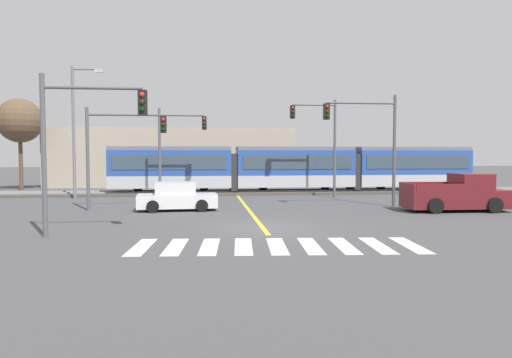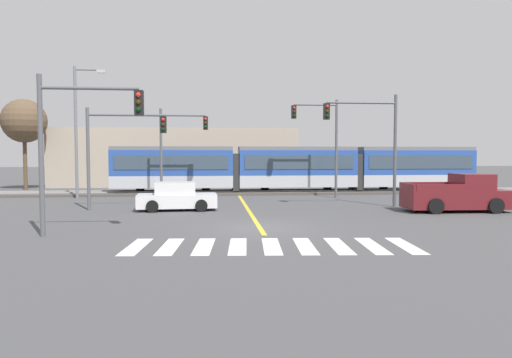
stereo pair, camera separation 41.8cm
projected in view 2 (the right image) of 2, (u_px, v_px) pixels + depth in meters
The scene contains 25 objects.
ground_plane at pixel (260, 228), 18.64m from camera, with size 200.00×200.00×0.00m, color #474749.
track_bed at pixel (238, 192), 35.18m from camera, with size 120.00×4.00×0.18m, color #4C4742.
rail_near at pixel (238, 191), 34.45m from camera, with size 120.00×0.08×0.10m, color #939399.
rail_far at pixel (237, 190), 35.89m from camera, with size 120.00×0.08×0.10m, color #939399.
light_rail_tram at pixel (296, 167), 35.50m from camera, with size 28.00×2.64×3.43m.
crosswalk_stripe_0 at pixel (136, 247), 14.76m from camera, with size 0.56×2.80×0.01m, color silver.
crosswalk_stripe_1 at pixel (170, 246), 14.79m from camera, with size 0.56×2.80×0.01m, color silver.
crosswalk_stripe_2 at pixel (204, 246), 14.81m from camera, with size 0.56×2.80×0.01m, color silver.
crosswalk_stripe_3 at pixel (238, 246), 14.83m from camera, with size 0.56×2.80×0.01m, color silver.
crosswalk_stripe_4 at pixel (272, 246), 14.85m from camera, with size 0.56×2.80×0.01m, color silver.
crosswalk_stripe_5 at pixel (305, 246), 14.87m from camera, with size 0.56×2.80×0.01m, color silver.
crosswalk_stripe_6 at pixel (339, 246), 14.89m from camera, with size 0.56×2.80×0.01m, color silver.
crosswalk_stripe_7 at pixel (372, 246), 14.92m from camera, with size 0.56×2.80×0.01m, color silver.
crosswalk_stripe_8 at pixel (406, 245), 14.94m from camera, with size 0.56×2.80×0.01m, color silver.
lane_centre_line at pixel (248, 209), 25.02m from camera, with size 0.20×16.45×0.01m, color gold.
sedan_crossing at pixel (177, 197), 24.52m from camera, with size 4.29×2.09×1.52m.
pickup_truck at pixel (459, 195), 23.96m from camera, with size 5.46×2.37×1.98m.
traffic_light_near_left at pixel (77, 130), 16.52m from camera, with size 3.75×0.38×5.87m.
traffic_light_mid_left at pixel (117, 141), 24.53m from camera, with size 4.25×0.38×5.50m.
traffic_light_mid_right at pixel (371, 133), 25.77m from camera, with size 4.25×0.38×6.39m.
traffic_light_far_right at pixel (322, 134), 31.47m from camera, with size 3.25×0.38×6.79m.
traffic_light_far_left at pixel (177, 140), 30.82m from camera, with size 3.25×0.38×6.09m.
street_lamp_west at pixel (79, 124), 30.98m from camera, with size 2.13×0.28×8.95m.
bare_tree_far_west at pixel (24, 121), 38.58m from camera, with size 3.69×3.69×7.70m.
building_backdrop_far at pixel (177, 157), 44.65m from camera, with size 22.97×6.00×5.48m, color tan.
Camera 2 is at (-1.89, -18.41, 2.97)m, focal length 32.00 mm.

